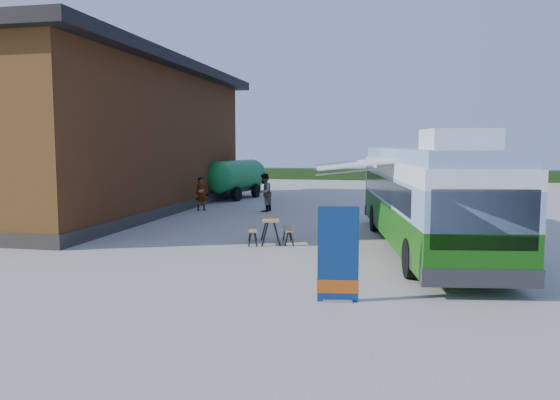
% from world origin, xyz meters
% --- Properties ---
extents(ground, '(100.00, 100.00, 0.00)m').
position_xyz_m(ground, '(0.00, 0.00, 0.00)').
color(ground, '#BCB7AD').
rests_on(ground, ground).
extents(barn, '(9.60, 21.20, 7.50)m').
position_xyz_m(barn, '(-10.50, 10.00, 3.59)').
color(barn, brown).
rests_on(barn, ground).
extents(hedge, '(40.00, 3.00, 1.00)m').
position_xyz_m(hedge, '(8.00, 38.00, 0.50)').
color(hedge, '#264419').
rests_on(hedge, ground).
extents(bus, '(4.43, 12.50, 3.76)m').
position_xyz_m(bus, '(4.95, 2.69, 1.80)').
color(bus, '#227012').
rests_on(bus, ground).
extents(awning, '(3.26, 4.61, 0.52)m').
position_xyz_m(awning, '(2.92, 2.60, 2.74)').
color(awning, white).
rests_on(awning, ground).
extents(banner, '(0.90, 0.27, 2.07)m').
position_xyz_m(banner, '(2.82, -3.89, 0.85)').
color(banner, navy).
rests_on(banner, ground).
extents(picnic_table, '(1.79, 1.67, 0.85)m').
position_xyz_m(picnic_table, '(-0.15, 2.60, 0.64)').
color(picnic_table, tan).
rests_on(picnic_table, ground).
extents(person_a, '(0.75, 0.69, 1.72)m').
position_xyz_m(person_a, '(-5.70, 11.03, 0.86)').
color(person_a, '#999999').
rests_on(person_a, ground).
extents(person_b, '(0.86, 1.03, 1.93)m').
position_xyz_m(person_b, '(-2.44, 11.29, 0.96)').
color(person_b, '#999999').
rests_on(person_b, ground).
extents(slurry_tanker, '(2.81, 6.40, 2.40)m').
position_xyz_m(slurry_tanker, '(-5.70, 17.28, 1.38)').
color(slurry_tanker, '#167B32').
rests_on(slurry_tanker, ground).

